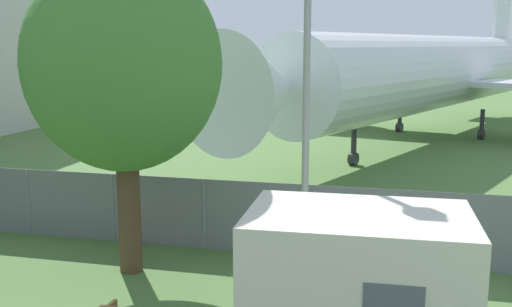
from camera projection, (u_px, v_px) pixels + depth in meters
perimeter_fence at (204, 214)px, 15.35m from camera, size 56.07×0.07×1.85m
airplane at (436, 73)px, 33.25m from camera, size 28.78×36.10×11.70m
portable_cabin at (357, 292)px, 9.60m from camera, size 3.60×2.48×2.62m
tree_near_hangar at (123, 65)px, 13.15m from camera, size 4.35×4.35×7.19m
light_mast at (306, 92)px, 13.02m from camera, size 0.44×0.44×6.73m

